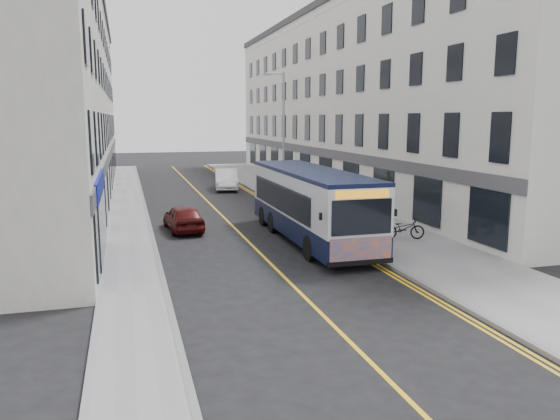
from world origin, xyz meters
TOP-DOWN VIEW (x-y plane):
  - ground at (0.00, 0.00)m, footprint 140.00×140.00m
  - pavement_east at (6.25, 12.00)m, footprint 4.50×64.00m
  - pavement_west at (-5.00, 12.00)m, footprint 2.00×64.00m
  - kerb_east at (4.00, 12.00)m, footprint 0.18×64.00m
  - kerb_west at (-4.00, 12.00)m, footprint 0.18×64.00m
  - road_centre_line at (0.00, 12.00)m, footprint 0.12×64.00m
  - road_dbl_yellow_inner at (3.55, 12.00)m, footprint 0.10×64.00m
  - road_dbl_yellow_outer at (3.75, 12.00)m, footprint 0.10×64.00m
  - terrace_east at (11.50, 21.00)m, footprint 6.00×46.00m
  - terrace_west at (-9.00, 21.00)m, footprint 6.00×46.00m
  - streetlamp at (4.17, 14.00)m, footprint 1.32×0.18m
  - city_bus at (2.64, 4.31)m, footprint 2.52×10.77m
  - bicycle at (6.49, 3.00)m, footprint 1.92×1.08m
  - pedestrian_near at (5.88, 13.28)m, footprint 0.78×0.61m
  - pedestrian_far at (7.13, 14.72)m, footprint 0.91×0.72m
  - car_white at (2.24, 22.54)m, footprint 2.21×4.77m
  - car_maroon at (-2.46, 7.99)m, footprint 1.82×3.87m

SIDE VIEW (x-z plane):
  - ground at x=0.00m, z-range 0.00..0.00m
  - road_centre_line at x=0.00m, z-range 0.00..0.01m
  - road_dbl_yellow_inner at x=3.55m, z-range 0.00..0.01m
  - road_dbl_yellow_outer at x=3.75m, z-range 0.00..0.01m
  - pavement_east at x=6.25m, z-range 0.00..0.12m
  - pavement_west at x=-5.00m, z-range 0.00..0.12m
  - kerb_east at x=4.00m, z-range 0.00..0.13m
  - kerb_west at x=-4.00m, z-range 0.00..0.13m
  - bicycle at x=6.49m, z-range 0.12..1.07m
  - car_maroon at x=-2.46m, z-range 0.00..1.28m
  - car_white at x=2.24m, z-range 0.00..1.51m
  - pedestrian_far at x=7.13m, z-range 0.12..1.93m
  - pedestrian_near at x=5.88m, z-range 0.12..2.01m
  - city_bus at x=2.64m, z-range 0.15..3.27m
  - streetlamp at x=4.17m, z-range 0.38..8.38m
  - terrace_east at x=11.50m, z-range 0.00..13.00m
  - terrace_west at x=-9.00m, z-range 0.00..13.00m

